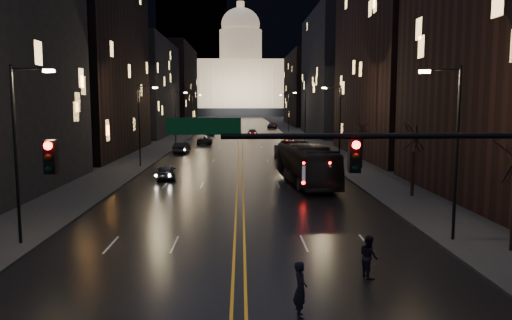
{
  "coord_description": "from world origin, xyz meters",
  "views": [
    {
      "loc": [
        0.1,
        -14.74,
        7.22
      ],
      "look_at": [
        0.96,
        13.78,
        3.87
      ],
      "focal_mm": 35.0,
      "sensor_mm": 36.0,
      "label": 1
    }
  ],
  "objects": [
    {
      "name": "streetlamp_right_dist",
      "position": [
        10.81,
        100.0,
        5.08
      ],
      "size": [
        2.13,
        0.25,
        9.0
      ],
      "color": "black",
      "rests_on": "ground"
    },
    {
      "name": "tree_right_mid",
      "position": [
        13.0,
        22.0,
        4.53
      ],
      "size": [
        2.4,
        2.4,
        6.65
      ],
      "color": "black",
      "rests_on": "ground"
    },
    {
      "name": "streetlamp_left_mid",
      "position": [
        -10.81,
        40.0,
        5.08
      ],
      "size": [
        2.13,
        0.25,
        9.0
      ],
      "color": "black",
      "rests_on": "ground"
    },
    {
      "name": "building_left_dist",
      "position": [
        -21.0,
        140.0,
        12.0
      ],
      "size": [
        12.0,
        40.0,
        24.0
      ],
      "primitive_type": "cube",
      "color": "black",
      "rests_on": "ground"
    },
    {
      "name": "sidewalk_right",
      "position": [
        14.0,
        130.0,
        0.08
      ],
      "size": [
        8.0,
        320.0,
        0.16
      ],
      "primitive_type": "cube",
      "color": "black",
      "rests_on": "ground"
    },
    {
      "name": "oncoming_car_d",
      "position": [
        -6.72,
        93.92,
        0.69
      ],
      "size": [
        2.33,
        4.92,
        1.38
      ],
      "primitive_type": "imported",
      "rotation": [
        0.0,
        0.0,
        3.23
      ],
      "color": "black",
      "rests_on": "ground"
    },
    {
      "name": "traffic_signal",
      "position": [
        5.91,
        -0.0,
        5.1
      ],
      "size": [
        17.29,
        0.45,
        7.0
      ],
      "color": "black",
      "rests_on": "ground"
    },
    {
      "name": "tree_right_far",
      "position": [
        13.0,
        38.0,
        4.53
      ],
      "size": [
        2.4,
        2.4,
        6.65
      ],
      "color": "black",
      "rests_on": "ground"
    },
    {
      "name": "streetlamp_right_mid",
      "position": [
        10.81,
        40.0,
        5.08
      ],
      "size": [
        2.13,
        0.25,
        9.0
      ],
      "color": "black",
      "rests_on": "ground"
    },
    {
      "name": "building_right_dist",
      "position": [
        21.0,
        140.0,
        11.0
      ],
      "size": [
        12.0,
        40.0,
        22.0
      ],
      "primitive_type": "cube",
      "color": "black",
      "rests_on": "ground"
    },
    {
      "name": "building_left_mid",
      "position": [
        -21.0,
        54.0,
        14.0
      ],
      "size": [
        12.0,
        30.0,
        28.0
      ],
      "primitive_type": "cube",
      "color": "black",
      "rests_on": "ground"
    },
    {
      "name": "capitol",
      "position": [
        0.0,
        250.0,
        17.15
      ],
      "size": [
        90.0,
        50.0,
        58.5
      ],
      "color": "black",
      "rests_on": "ground"
    },
    {
      "name": "road",
      "position": [
        0.0,
        130.0,
        0.01
      ],
      "size": [
        20.0,
        320.0,
        0.02
      ],
      "primitive_type": "cube",
      "color": "black",
      "rests_on": "ground"
    },
    {
      "name": "oncoming_car_a",
      "position": [
        -6.89,
        31.4,
        0.74
      ],
      "size": [
        2.3,
        4.52,
        1.47
      ],
      "primitive_type": "imported",
      "rotation": [
        0.0,
        0.0,
        3.27
      ],
      "color": "black",
      "rests_on": "ground"
    },
    {
      "name": "receding_car_c",
      "position": [
        2.5,
        90.83,
        0.67
      ],
      "size": [
        2.09,
        4.68,
        1.33
      ],
      "primitive_type": "imported",
      "rotation": [
        0.0,
        0.0,
        0.05
      ],
      "color": "black",
      "rests_on": "ground"
    },
    {
      "name": "sidewalk_left",
      "position": [
        -14.0,
        130.0,
        0.08
      ],
      "size": [
        8.0,
        320.0,
        0.16
      ],
      "primitive_type": "cube",
      "color": "black",
      "rests_on": "ground"
    },
    {
      "name": "building_right_tall",
      "position": [
        21.0,
        50.0,
        19.0
      ],
      "size": [
        12.0,
        30.0,
        38.0
      ],
      "primitive_type": "cube",
      "color": "black",
      "rests_on": "ground"
    },
    {
      "name": "mountain_ridge",
      "position": [
        40.0,
        380.0,
        65.0
      ],
      "size": [
        520.0,
        60.0,
        130.0
      ],
      "primitive_type": "cube",
      "color": "black",
      "rests_on": "ground"
    },
    {
      "name": "center_line",
      "position": [
        0.0,
        130.0,
        0.03
      ],
      "size": [
        0.62,
        320.0,
        0.01
      ],
      "primitive_type": "cube",
      "color": "orange",
      "rests_on": "road"
    },
    {
      "name": "building_left_far",
      "position": [
        -21.0,
        92.0,
        10.0
      ],
      "size": [
        12.0,
        34.0,
        20.0
      ],
      "primitive_type": "cube",
      "color": "black",
      "rests_on": "ground"
    },
    {
      "name": "bus",
      "position": [
        5.81,
        28.45,
        1.76
      ],
      "size": [
        4.28,
        12.91,
        3.53
      ],
      "primitive_type": "imported",
      "rotation": [
        0.0,
        0.0,
        0.11
      ],
      "color": "black",
      "rests_on": "ground"
    },
    {
      "name": "receding_car_d",
      "position": [
        8.5,
        120.3,
        0.75
      ],
      "size": [
        2.95,
        5.57,
        1.49
      ],
      "primitive_type": "imported",
      "rotation": [
        0.0,
        0.0,
        -0.09
      ],
      "color": "black",
      "rests_on": "ground"
    },
    {
      "name": "streetlamp_right_near",
      "position": [
        10.81,
        10.0,
        5.08
      ],
      "size": [
        2.13,
        0.25,
        9.0
      ],
      "color": "black",
      "rests_on": "ground"
    },
    {
      "name": "streetlamp_left_far",
      "position": [
        -10.81,
        70.0,
        5.08
      ],
      "size": [
        2.13,
        0.25,
        9.0
      ],
      "color": "black",
      "rests_on": "ground"
    },
    {
      "name": "receding_car_a",
      "position": [
        5.22,
        48.99,
        0.81
      ],
      "size": [
        1.86,
        4.96,
        1.62
      ],
      "primitive_type": "imported",
      "rotation": [
        0.0,
        0.0,
        -0.03
      ],
      "color": "black",
      "rests_on": "ground"
    },
    {
      "name": "receding_car_b",
      "position": [
        8.23,
        69.79,
        0.66
      ],
      "size": [
        1.76,
        3.93,
        1.31
      ],
      "primitive_type": "imported",
      "rotation": [
        0.0,
        0.0,
        0.06
      ],
      "color": "black",
      "rests_on": "ground"
    },
    {
      "name": "streetlamp_right_far",
      "position": [
        10.81,
        70.0,
        5.08
      ],
      "size": [
        2.13,
        0.25,
        9.0
      ],
      "color": "black",
      "rests_on": "ground"
    },
    {
      "name": "pedestrian_b",
      "position": [
        5.34,
        5.0,
        0.89
      ],
      "size": [
        0.67,
        0.95,
        1.78
      ],
      "primitive_type": "imported",
      "rotation": [
        0.0,
        0.0,
        1.81
      ],
      "color": "black",
      "rests_on": "ground"
    },
    {
      "name": "building_right_mid",
      "position": [
        21.0,
        92.0,
        13.0
      ],
      "size": [
        12.0,
        34.0,
        26.0
      ],
      "primitive_type": "cube",
      "color": "black",
      "rests_on": "ground"
    },
    {
      "name": "streetlamp_left_near",
      "position": [
        -10.81,
        10.0,
        5.08
      ],
      "size": [
        2.13,
        0.25,
        9.0
      ],
      "color": "black",
      "rests_on": "ground"
    },
    {
      "name": "streetlamp_left_dist",
      "position": [
        -10.81,
        100.0,
        5.08
      ],
      "size": [
        2.13,
        0.25,
        9.0
      ],
      "color": "black",
      "rests_on": "ground"
    },
    {
      "name": "oncoming_car_b",
      "position": [
        -8.27,
        55.34,
        0.78
      ],
      "size": [
        2.08,
        4.87,
        1.56
      ],
      "primitive_type": "imported",
      "rotation": [
        0.0,
        0.0,
        3.05
      ],
      "color": "black",
      "rests_on": "ground"
    },
    {
      "name": "oncoming_car_c",
      "position": [
        -6.08,
        70.12,
        0.71
      ],
      "size": [
        2.36,
        5.12,
        1.42
      ],
      "primitive_type": "imported",
      "rotation": [
        0.0,
        0.0,
        3.14
      ],
      "color": "black",
      "rests_on": "ground"
    },
    {
      "name": "pedestrian_a",
      "position": [
        2.07,
        1.27,
        0.97
      ],
      "size": [
        0.5,
        0.73,
        1.93
      ],
      "primitive_type": "imported",
      "rotation": [
        0.0,
        0.0,
        1.62
      ],
      "color": "black",
      "rests_on": "ground"
    }
  ]
}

